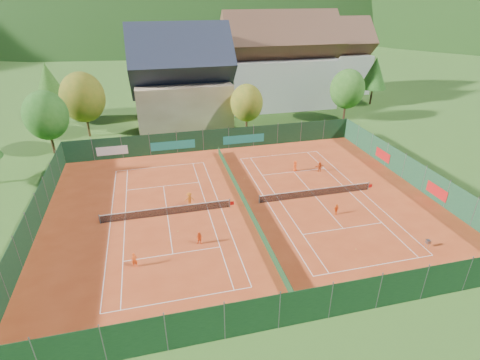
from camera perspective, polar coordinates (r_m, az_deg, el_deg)
The scene contains 32 objects.
ground at distance 39.31m, azimuth 0.70°, elevation -3.91°, with size 600.00×600.00×0.00m, color #2F591C.
clay_pad at distance 39.30m, azimuth 0.70°, elevation -3.88°, with size 40.00×32.00×0.01m, color #B23D1A.
court_markings_left at distance 38.35m, azimuth -11.00°, elevation -5.26°, with size 11.03×23.83×0.00m.
court_markings_right at distance 41.78m, azimuth 11.39°, elevation -2.45°, with size 11.03×23.83×0.00m.
tennis_net_left at distance 38.10m, azimuth -10.83°, elevation -4.61°, with size 13.30×0.10×1.02m.
tennis_net_right at distance 41.61m, azimuth 11.65°, elevation -1.82°, with size 13.30×0.10×1.02m.
court_divider at distance 39.05m, azimuth 0.71°, elevation -3.25°, with size 0.03×28.80×1.00m.
fence_north at distance 52.74m, azimuth -4.16°, elevation 6.11°, with size 40.00×0.10×3.00m.
fence_south at distance 26.41m, azimuth 9.93°, elevation -18.42°, with size 40.00×0.04×3.00m.
fence_west at distance 39.29m, azimuth -28.94°, elevation -5.10°, with size 0.04×32.00×3.00m.
fence_east at distance 47.26m, azimuth 24.88°, elevation 1.04°, with size 0.09×32.00×3.00m.
chalet at distance 64.34m, azimuth -8.90°, elevation 14.48°, with size 16.20×12.00×16.00m.
hotel_block_a at distance 74.03m, azimuth 5.97°, elevation 16.85°, with size 21.60×11.00×17.25m.
hotel_block_b at distance 86.88m, azimuth 13.27°, elevation 17.28°, with size 17.28×10.00×15.50m.
tree_west_front at distance 56.31m, azimuth -27.48°, elevation 8.72°, with size 5.72×5.72×8.69m.
tree_west_mid at distance 61.05m, azimuth -22.86°, elevation 11.53°, with size 6.44×6.44×9.78m.
tree_west_back at distance 69.72m, azimuth -27.13°, elevation 12.98°, with size 5.60×5.60×10.00m.
tree_center at distance 58.63m, azimuth 1.02°, elevation 11.66°, with size 5.01×5.01×7.60m.
tree_east_front at distance 67.00m, azimuth 16.03°, elevation 13.19°, with size 5.72×5.72×8.69m.
tree_east_mid at distance 78.69m, azimuth 19.85°, elevation 15.09°, with size 5.04×5.04×9.00m.
tree_east_back at distance 81.57m, azimuth 11.92°, elevation 16.91°, with size 7.15×7.15×10.86m.
mountain_backdrop at distance 275.28m, azimuth -5.99°, elevation 14.20°, with size 820.00×530.00×242.00m.
ball_hopper at distance 36.90m, azimuth 26.74°, elevation -8.40°, with size 0.34×0.34×0.80m.
loose_ball_0 at distance 35.74m, azimuth -9.45°, elevation -7.70°, with size 0.07×0.07×0.07m, color #CCD833.
loose_ball_1 at distance 34.58m, azimuth 17.26°, elevation -10.02°, with size 0.07×0.07×0.07m, color #CCD833.
loose_ball_2 at distance 44.77m, azimuth 0.66°, elevation 0.25°, with size 0.07×0.07×0.07m, color #CCD833.
player_left_near at distance 32.05m, azimuth -15.78°, elevation -11.66°, with size 0.49×0.32×1.34m, color #F25215.
player_left_mid at distance 33.51m, azimuth -6.19°, elevation -8.83°, with size 0.61×0.48×1.26m, color #F54D15.
player_left_far at distance 39.27m, azimuth -7.72°, elevation -2.89°, with size 0.99×0.57×1.53m, color orange.
player_right_near at distance 38.73m, azimuth 14.46°, elevation -4.33°, with size 0.69×0.29×1.17m, color orange.
player_right_far_a at distance 46.86m, azimuth 8.39°, elevation 2.12°, with size 0.69×0.45×1.40m, color #FE5116.
player_right_far_b at distance 47.37m, azimuth 12.04°, elevation 1.98°, with size 1.16×0.37×1.26m, color #CA4012.
Camera 1 is at (-8.57, -32.67, 20.10)m, focal length 28.00 mm.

